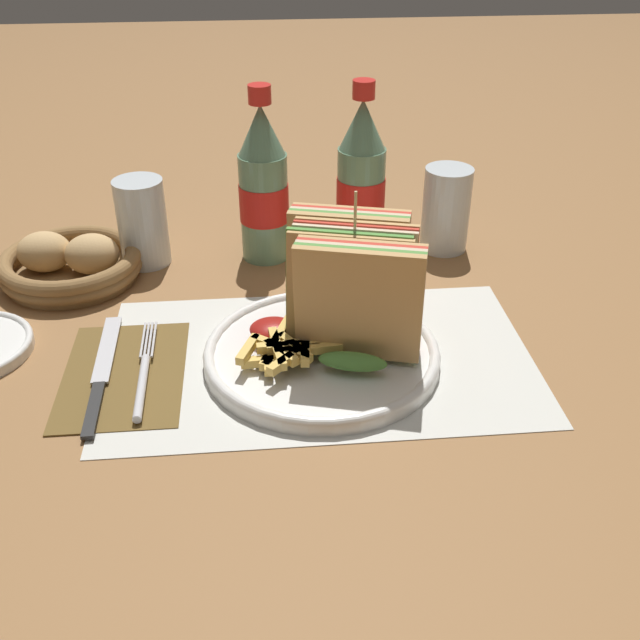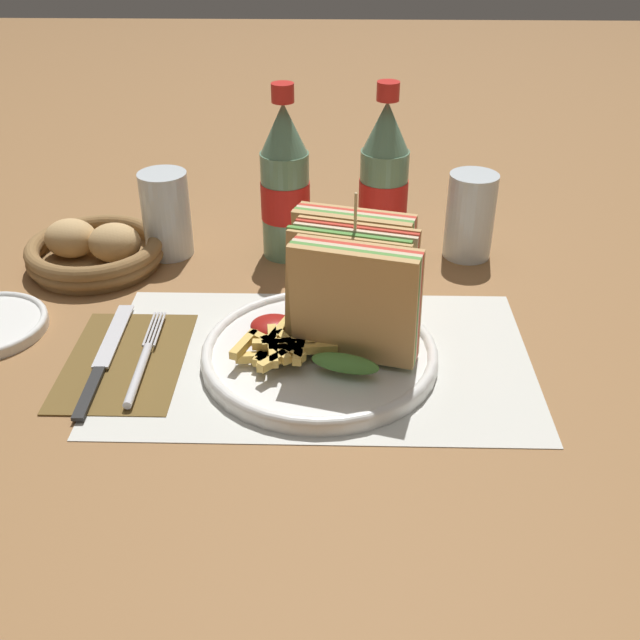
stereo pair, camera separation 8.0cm
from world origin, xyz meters
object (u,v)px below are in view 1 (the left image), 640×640
Objects in this scene: knife at (102,373)px; fork at (143,376)px; coke_bottle_far at (361,181)px; plate_main at (322,353)px; club_sandwich at (353,285)px; bread_basket at (71,263)px; glass_near at (446,214)px; coke_bottle_near at (263,187)px; glass_far at (142,222)px.

fork is at bearing -19.24° from knife.
plate_main is at bearing -106.15° from coke_bottle_far.
bread_basket is (-0.34, 0.20, -0.06)m from club_sandwich.
plate_main is 0.33m from glass_near.
plate_main is 0.37m from bread_basket.
plate_main is 1.42× the size of bread_basket.
plate_main is 1.10× the size of coke_bottle_far.
club_sandwich is 0.75× the size of coke_bottle_near.
knife is 0.24m from bread_basket.
club_sandwich is at bearing 29.00° from plate_main.
coke_bottle_far is 0.39m from bread_basket.
bread_basket is (-0.50, -0.04, -0.03)m from glass_near.
coke_bottle_near is (-0.05, 0.26, 0.09)m from plate_main.
plate_main is 0.33m from glass_far.
coke_bottle_far is 1.99× the size of glass_far.
fork is 0.48m from glass_near.
bread_basket is (-0.38, -0.05, -0.08)m from coke_bottle_far.
fork is at bearing -64.28° from bread_basket.
club_sandwich reaches higher than glass_far.
coke_bottle_far is 1.29× the size of bread_basket.
plate_main is 0.23m from knife.
plate_main is 1.47× the size of club_sandwich.
knife is at bearing -94.35° from glass_far.
club_sandwich is 0.34m from glass_far.
club_sandwich is 0.98× the size of fork.
glass_near is 1.00× the size of glass_far.
glass_far is (-0.25, 0.24, -0.02)m from club_sandwich.
club_sandwich is 0.28m from knife.
bread_basket is at bearing -170.46° from coke_bottle_near.
coke_bottle_far reaches higher than plate_main.
glass_far is at bearing -178.92° from coke_bottle_near.
glass_far is (0.02, 0.26, 0.05)m from knife.
club_sandwich is (0.04, 0.02, 0.07)m from plate_main.
club_sandwich is 0.24m from fork.
coke_bottle_far is at bearing 46.43° from fork.
coke_bottle_near is 0.16m from glass_far.
bread_basket reaches higher than plate_main.
glass_near is 0.65× the size of bread_basket.
fork is 0.76× the size of coke_bottle_far.
knife is 0.33m from coke_bottle_near.
glass_near is at bearing 30.91° from knife.
bread_basket is at bearing -174.97° from glass_near.
knife is (-0.04, 0.01, -0.00)m from fork.
glass_far reaches higher than knife.
fork is at bearing -173.22° from plate_main.
bread_basket reaches higher than knife.
coke_bottle_far is at bearing 40.55° from knife.
glass_near is at bearing 35.24° from fork.
club_sandwich reaches higher than fork.
coke_bottle_near is (0.14, 0.28, 0.09)m from fork.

